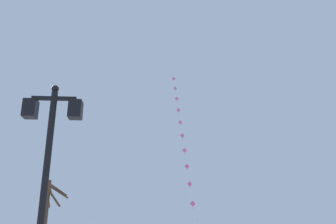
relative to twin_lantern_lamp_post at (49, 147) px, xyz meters
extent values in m
cylinder|color=black|center=(0.00, 0.00, -0.96)|extent=(0.14, 0.14, 4.39)
sphere|color=black|center=(0.00, 0.00, 1.31)|extent=(0.16, 0.16, 0.16)
cube|color=black|center=(0.00, 0.00, 1.08)|extent=(0.96, 0.08, 0.08)
cube|color=black|center=(-0.48, 0.00, 0.83)|extent=(0.28, 0.28, 0.40)
cube|color=beige|center=(-0.48, 0.00, 0.83)|extent=(0.19, 0.19, 0.30)
cube|color=black|center=(0.48, 0.00, 0.83)|extent=(0.28, 0.28, 0.40)
cube|color=beige|center=(0.48, 0.00, 0.83)|extent=(0.19, 0.19, 0.30)
cylinder|color=silver|center=(4.90, 15.17, 0.54)|extent=(0.08, 0.84, 1.30)
cylinder|color=silver|center=(4.84, 15.99, 1.83)|extent=(0.08, 0.84, 1.30)
cylinder|color=silver|center=(4.78, 16.81, 3.12)|extent=(0.08, 0.84, 1.30)
cylinder|color=silver|center=(4.72, 17.63, 4.41)|extent=(0.08, 0.84, 1.30)
cylinder|color=silver|center=(4.66, 18.45, 5.69)|extent=(0.08, 0.84, 1.30)
cylinder|color=silver|center=(4.60, 19.27, 6.98)|extent=(0.08, 0.84, 1.30)
cylinder|color=silver|center=(4.54, 20.09, 8.27)|extent=(0.08, 0.84, 1.30)
cylinder|color=silver|center=(4.48, 20.90, 9.56)|extent=(0.08, 0.84, 1.30)
cylinder|color=silver|center=(4.42, 21.72, 10.84)|extent=(0.08, 0.84, 1.30)
cube|color=pink|center=(4.93, 14.76, -0.10)|extent=(0.36, 0.07, 0.36)
cylinder|color=pink|center=(4.93, 14.76, -0.37)|extent=(0.02, 0.03, 0.26)
cube|color=pink|center=(4.87, 15.58, 1.19)|extent=(0.36, 0.06, 0.36)
cylinder|color=pink|center=(4.87, 15.58, 0.96)|extent=(0.02, 0.03, 0.18)
cube|color=pink|center=(4.81, 16.40, 2.47)|extent=(0.36, 0.07, 0.36)
cylinder|color=pink|center=(4.81, 16.40, 2.21)|extent=(0.02, 0.03, 0.25)
cube|color=pink|center=(4.75, 17.22, 3.76)|extent=(0.36, 0.01, 0.36)
cylinder|color=pink|center=(4.75, 17.22, 3.50)|extent=(0.02, 0.02, 0.24)
cube|color=pink|center=(4.69, 18.04, 5.05)|extent=(0.36, 0.04, 0.36)
cylinder|color=pink|center=(4.69, 18.04, 4.78)|extent=(0.02, 0.05, 0.26)
cube|color=pink|center=(4.63, 18.86, 6.34)|extent=(0.36, 0.10, 0.36)
cylinder|color=pink|center=(4.63, 18.86, 6.09)|extent=(0.02, 0.04, 0.23)
cube|color=pink|center=(4.57, 19.68, 7.62)|extent=(0.36, 0.07, 0.36)
cylinder|color=pink|center=(4.57, 19.68, 7.37)|extent=(0.02, 0.03, 0.24)
cube|color=pink|center=(4.51, 20.49, 8.91)|extent=(0.36, 0.03, 0.36)
cylinder|color=pink|center=(4.51, 20.49, 8.67)|extent=(0.02, 0.03, 0.21)
cube|color=pink|center=(4.45, 21.31, 10.20)|extent=(0.35, 0.11, 0.36)
cylinder|color=pink|center=(4.45, 21.31, 9.94)|extent=(0.02, 0.03, 0.25)
cube|color=pink|center=(4.39, 22.13, 11.49)|extent=(0.36, 0.06, 0.36)
cylinder|color=pink|center=(4.39, 22.13, 11.23)|extent=(0.02, 0.04, 0.24)
cylinder|color=#4C3826|center=(-2.73, 10.53, -1.23)|extent=(0.24, 0.24, 3.85)
cylinder|color=#4C3826|center=(-2.28, 10.77, 0.16)|extent=(0.97, 0.58, 0.63)
cylinder|color=#4C3826|center=(-2.79, 11.02, -0.24)|extent=(0.22, 1.05, 0.67)
cylinder|color=#4C3826|center=(-2.34, 10.82, 0.28)|extent=(0.87, 0.69, 0.61)
cylinder|color=#4C3826|center=(-2.77, 11.12, 0.32)|extent=(0.17, 1.22, 0.62)
cylinder|color=#4C3826|center=(-2.39, 10.46, -0.15)|extent=(0.77, 0.25, 0.90)
camera|label=1|loc=(2.05, -7.39, -1.67)|focal=37.84mm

